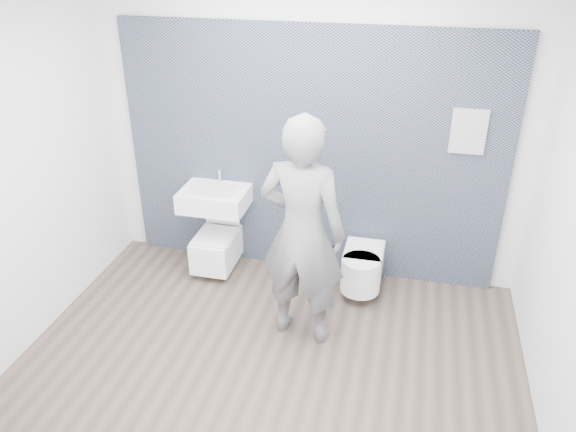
% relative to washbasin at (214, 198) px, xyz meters
% --- Properties ---
extents(ground, '(4.00, 4.00, 0.00)m').
position_rel_washbasin_xyz_m(ground, '(0.87, -1.20, -0.79)').
color(ground, brown).
rests_on(ground, ground).
extents(room_shell, '(4.00, 4.00, 4.00)m').
position_rel_washbasin_xyz_m(room_shell, '(0.87, -1.20, 0.95)').
color(room_shell, silver).
rests_on(room_shell, ground).
extents(tile_wall, '(3.60, 0.06, 2.40)m').
position_rel_washbasin_xyz_m(tile_wall, '(0.87, 0.27, -0.79)').
color(tile_wall, black).
rests_on(tile_wall, ground).
extents(washbasin, '(0.63, 0.48, 0.48)m').
position_rel_washbasin_xyz_m(washbasin, '(0.00, 0.00, 0.00)').
color(washbasin, white).
rests_on(washbasin, ground).
extents(toilet_square, '(0.38, 0.55, 0.74)m').
position_rel_washbasin_xyz_m(toilet_square, '(0.00, -0.03, -0.53)').
color(toilet_square, white).
rests_on(toilet_square, ground).
extents(toilet_rounded, '(0.37, 0.62, 0.34)m').
position_rel_washbasin_xyz_m(toilet_rounded, '(1.47, -0.08, -0.53)').
color(toilet_rounded, white).
rests_on(toilet_rounded, ground).
extents(info_placard, '(0.30, 0.03, 0.39)m').
position_rel_washbasin_xyz_m(info_placard, '(2.26, 0.22, -0.79)').
color(info_placard, white).
rests_on(info_placard, ground).
extents(visitor, '(0.76, 0.55, 1.95)m').
position_rel_washbasin_xyz_m(visitor, '(1.04, -0.80, 0.19)').
color(visitor, gray).
rests_on(visitor, ground).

